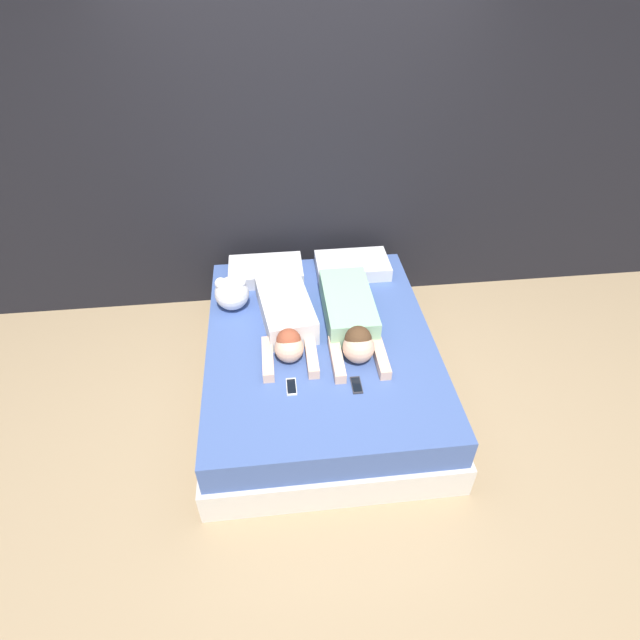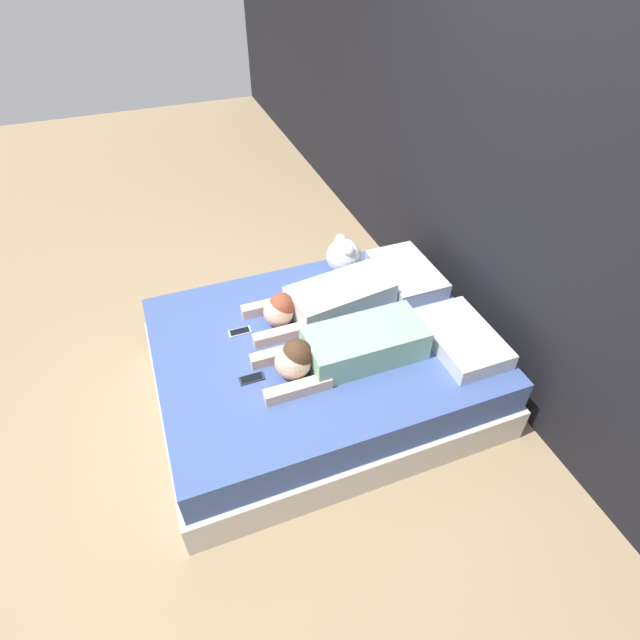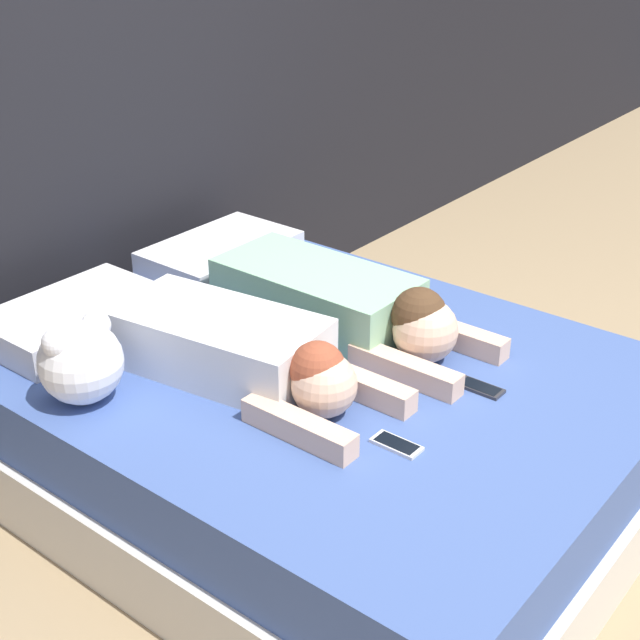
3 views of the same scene
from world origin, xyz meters
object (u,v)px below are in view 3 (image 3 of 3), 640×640
Objects in this scene: bed at (320,426)px; pillow_head_right at (221,255)px; pillow_head_left at (75,318)px; cell_phone_right at (480,388)px; plush_toy at (80,360)px; cell_phone_left at (397,445)px; person_right at (346,305)px; person_left at (245,353)px.

bed is 0.89m from pillow_head_right.
cell_phone_right is (0.52, -1.24, -0.05)m from pillow_head_left.
cell_phone_right is 0.54× the size of plush_toy.
cell_phone_left is at bearing -117.01° from bed.
plush_toy is (-0.77, 0.87, 0.12)m from cell_phone_right.
bed is 3.50× the size of pillow_head_right.
bed is 0.41m from person_right.
pillow_head_right is at bearing 21.14° from plush_toy.
cell_phone_left is (-0.57, -1.21, -0.05)m from pillow_head_right.
pillow_head_left is 1.34m from cell_phone_right.
pillow_head_right reaches higher than bed.
cell_phone_right is at bearing -67.31° from pillow_head_left.
cell_phone_left is at bearing -90.60° from person_left.
person_right is (0.44, -0.05, 0.01)m from person_left.
pillow_head_left is 4.15× the size of cell_phone_right.
bed is 0.41m from person_left.
cell_phone_left is 0.54× the size of plush_toy.
pillow_head_right is 0.60× the size of person_left.
pillow_head_right is (0.69, 0.00, 0.00)m from pillow_head_left.
person_right is at bearing 16.82° from bed.
person_right reaches higher than pillow_head_left.
pillow_head_right reaches higher than cell_phone_right.
pillow_head_left is at bearing 112.69° from cell_phone_right.
cell_phone_right is at bearing -69.97° from bed.
person_right reaches higher than pillow_head_right.
pillow_head_right is at bearing 49.15° from person_left.
cell_phone_left is at bearing 175.64° from cell_phone_right.
pillow_head_right is 4.15× the size of cell_phone_right.
cell_phone_right reaches higher than bed.
plush_toy reaches higher than person_left.
pillow_head_left is at bearing 180.00° from pillow_head_right.
cell_phone_right is at bearing -97.94° from pillow_head_right.
bed is 2.10× the size of person_left.
pillow_head_right is 1.34m from cell_phone_left.
plush_toy is at bearing 113.57° from cell_phone_left.
bed is at bearing -26.94° from person_left.
bed is 2.04× the size of person_right.
pillow_head_left reaches higher than cell_phone_right.
pillow_head_right is at bearing 82.06° from cell_phone_right.
cell_phone_left is (-0.23, -0.44, 0.24)m from bed.
pillow_head_right reaches higher than cell_phone_left.
plush_toy is (-0.25, -0.36, 0.08)m from pillow_head_left.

